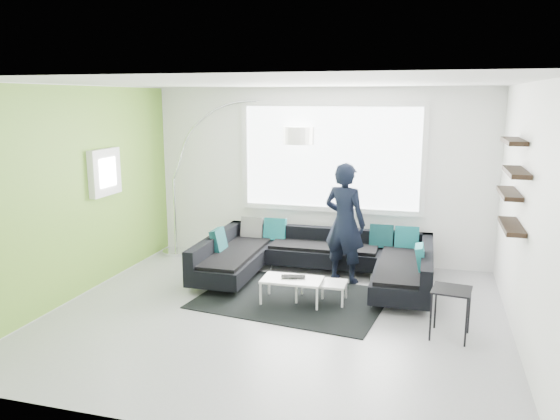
# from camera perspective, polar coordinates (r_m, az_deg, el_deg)

# --- Properties ---
(ground) EXTENTS (5.50, 5.50, 0.00)m
(ground) POSITION_cam_1_polar(r_m,az_deg,el_deg) (6.87, -0.46, -10.89)
(ground) COLOR gray
(ground) RESTS_ON ground
(room_shell) EXTENTS (5.54, 5.04, 2.82)m
(room_shell) POSITION_cam_1_polar(r_m,az_deg,el_deg) (6.58, 0.33, 4.47)
(room_shell) COLOR white
(room_shell) RESTS_ON ground
(sectional_sofa) EXTENTS (3.28, 2.05, 0.70)m
(sectional_sofa) POSITION_cam_1_polar(r_m,az_deg,el_deg) (7.95, 3.76, -5.37)
(sectional_sofa) COLOR black
(sectional_sofa) RESTS_ON ground
(rug) EXTENTS (2.59, 2.03, 0.01)m
(rug) POSITION_cam_1_polar(r_m,az_deg,el_deg) (7.37, 1.28, -9.23)
(rug) COLOR black
(rug) RESTS_ON ground
(coffee_table) EXTENTS (1.02, 0.60, 0.33)m
(coffee_table) POSITION_cam_1_polar(r_m,az_deg,el_deg) (7.21, 2.82, -8.38)
(coffee_table) COLOR silver
(coffee_table) RESTS_ON ground
(arc_lamp) EXTENTS (2.54, 1.21, 2.60)m
(arc_lamp) POSITION_cam_1_polar(r_m,az_deg,el_deg) (9.32, -11.06, 3.23)
(arc_lamp) COLOR silver
(arc_lamp) RESTS_ON ground
(side_table) EXTENTS (0.46, 0.46, 0.57)m
(side_table) POSITION_cam_1_polar(r_m,az_deg,el_deg) (6.46, 17.37, -10.25)
(side_table) COLOR black
(side_table) RESTS_ON ground
(person) EXTENTS (0.90, 0.82, 1.74)m
(person) POSITION_cam_1_polar(r_m,az_deg,el_deg) (7.88, 6.76, -1.35)
(person) COLOR black
(person) RESTS_ON ground
(laptop) EXTENTS (0.40, 0.34, 0.02)m
(laptop) POSITION_cam_1_polar(r_m,az_deg,el_deg) (7.13, 1.38, -7.11)
(laptop) COLOR black
(laptop) RESTS_ON coffee_table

